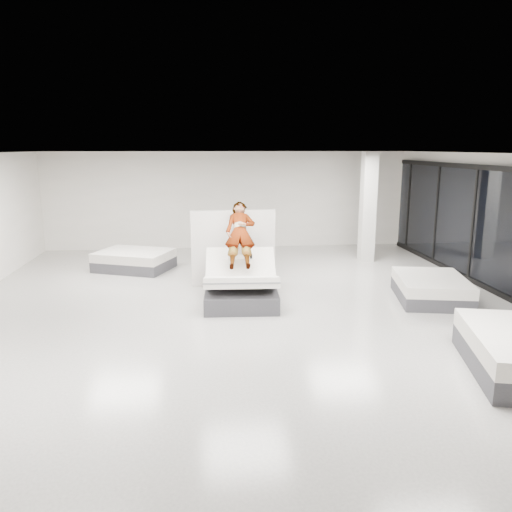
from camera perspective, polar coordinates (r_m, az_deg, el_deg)
name	(u,v)px	position (r m, az deg, el deg)	size (l,w,h in m)	color
room	(245,237)	(9.85, -1.32, 2.21)	(14.00, 14.04, 3.20)	beige
hero_bed	(241,285)	(10.91, -1.74, -3.33)	(1.65, 2.13, 1.20)	#3D3D42
person	(240,242)	(11.01, -1.80, 1.55)	(0.67, 0.44, 1.84)	slate
remote	(251,256)	(10.73, -0.58, -0.04)	(0.05, 0.14, 0.03)	black
divider_panel	(233,248)	(12.13, -2.60, 0.89)	(2.04, 0.09, 1.85)	silver
flat_bed_right_far	(431,288)	(11.75, 19.37, -3.52)	(1.78, 2.15, 0.52)	#3D3D42
flat_bed_left_far	(134,260)	(14.23, -13.73, -0.47)	(2.31, 2.04, 0.53)	#3D3D42
column	(368,208)	(15.05, 12.66, 5.43)	(0.40, 0.40, 3.20)	silver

